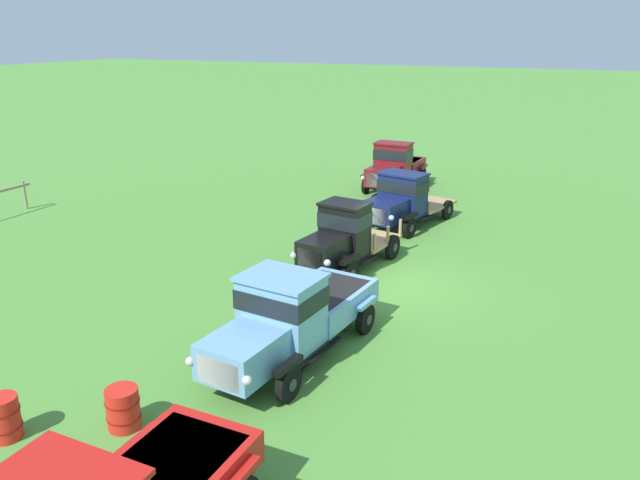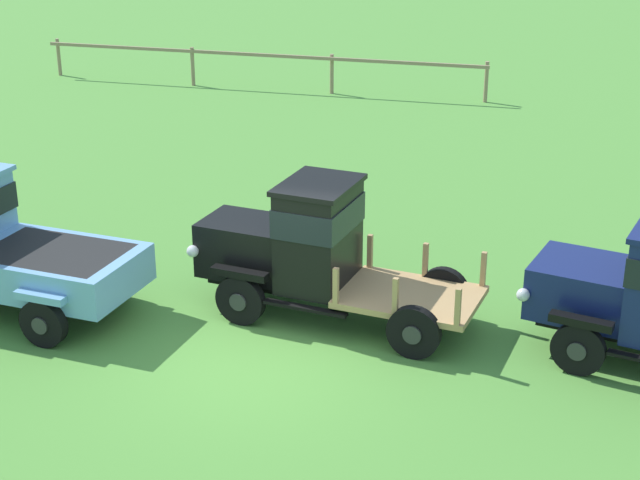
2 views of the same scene
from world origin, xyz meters
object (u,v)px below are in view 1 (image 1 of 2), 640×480
Objects in this scene: vintage_truck_far_side at (401,200)px; oil_drum_beside_row at (5,418)px; vintage_truck_second_in_line at (291,315)px; vintage_truck_back_of_row at (394,167)px; vintage_truck_midrow_center at (342,239)px; oil_drum_near_fence at (123,408)px.

oil_drum_beside_row is (-15.93, 2.58, -0.67)m from vintage_truck_far_side.
vintage_truck_back_of_row is (16.63, 3.05, 0.06)m from vintage_truck_second_in_line.
oil_drum_beside_row is at bearing 167.14° from vintage_truck_midrow_center.
vintage_truck_back_of_row is at bearing -1.06° from oil_drum_beside_row.
vintage_truck_back_of_row reaches higher than vintage_truck_midrow_center.
vintage_truck_back_of_row is at bearing 10.38° from vintage_truck_second_in_line.
vintage_truck_midrow_center is 10.81m from oil_drum_beside_row.
vintage_truck_back_of_row is (5.76, 2.18, 0.03)m from vintage_truck_far_side.
vintage_truck_back_of_row is at bearing 20.77° from vintage_truck_far_side.
vintage_truck_midrow_center reaches higher than vintage_truck_second_in_line.
oil_drum_beside_row reaches higher than oil_drum_near_fence.
vintage_truck_midrow_center is (5.47, 1.04, 0.08)m from vintage_truck_second_in_line.
vintage_truck_midrow_center is 9.36m from oil_drum_near_fence.
vintage_truck_back_of_row is 5.67× the size of oil_drum_near_fence.
oil_drum_near_fence is at bearing -56.04° from oil_drum_beside_row.
vintage_truck_far_side reaches higher than oil_drum_near_fence.
vintage_truck_back_of_row is at bearing 10.16° from vintage_truck_midrow_center.
vintage_truck_midrow_center is 0.93× the size of vintage_truck_far_side.
vintage_truck_midrow_center is 5.49× the size of oil_drum_beside_row.
vintage_truck_second_in_line is at bearing -169.62° from vintage_truck_back_of_row.
vintage_truck_second_in_line is 1.11× the size of vintage_truck_far_side.
vintage_truck_midrow_center is 1.01× the size of vintage_truck_back_of_row.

